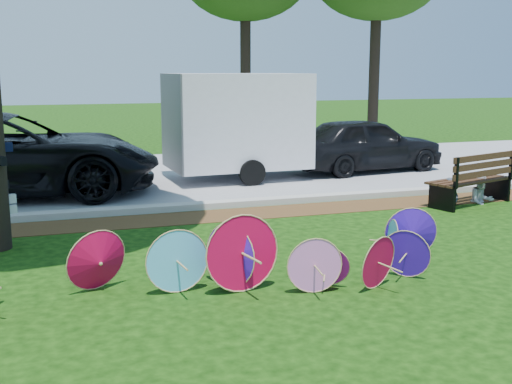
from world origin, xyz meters
TOP-DOWN VIEW (x-y plane):
  - ground at (0.00, 0.00)m, footprint 90.00×90.00m
  - mulch_strip at (0.00, 4.50)m, footprint 90.00×1.00m
  - curb at (0.00, 5.20)m, footprint 90.00×0.30m
  - street at (0.00, 9.35)m, footprint 90.00×8.00m
  - parasol_pile at (-0.08, 0.68)m, footprint 6.31×1.53m
  - black_van at (-3.12, 7.64)m, footprint 6.52×3.51m
  - dark_pickup at (5.52, 8.36)m, footprint 4.31×2.17m
  - cargo_trailer at (2.05, 8.24)m, footprint 3.25×2.15m
  - park_bench at (5.52, 4.00)m, footprint 2.08×1.31m
  - person_left at (5.17, 4.05)m, footprint 0.43×0.35m
  - person_right at (5.87, 4.05)m, footprint 0.57×0.46m

SIDE VIEW (x-z plane):
  - ground at x=0.00m, z-range 0.00..0.00m
  - mulch_strip at x=0.00m, z-range 0.00..0.01m
  - street at x=0.00m, z-range 0.00..0.01m
  - curb at x=0.00m, z-range 0.00..0.12m
  - parasol_pile at x=-0.08m, z-range -0.09..0.85m
  - park_bench at x=5.52m, z-range 0.00..1.01m
  - person_left at x=5.17m, z-range 0.00..1.03m
  - person_right at x=5.87m, z-range 0.00..1.09m
  - dark_pickup at x=5.52m, z-range 0.00..1.41m
  - black_van at x=-3.12m, z-range 0.00..1.74m
  - cargo_trailer at x=2.05m, z-range 0.00..2.81m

